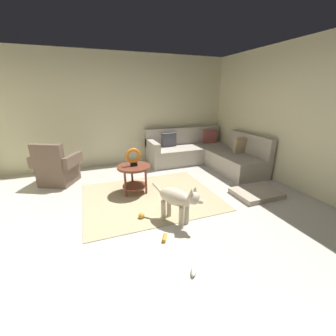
# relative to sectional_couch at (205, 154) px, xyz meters

# --- Properties ---
(ground_plane) EXTENTS (6.00, 6.00, 0.10)m
(ground_plane) POSITION_rel_sectional_couch_xyz_m (-1.99, -2.01, -0.34)
(ground_plane) COLOR beige
(wall_back) EXTENTS (6.00, 0.12, 2.70)m
(wall_back) POSITION_rel_sectional_couch_xyz_m (-1.99, 0.93, 1.06)
(wall_back) COLOR beige
(wall_back) RESTS_ON ground_plane
(wall_right) EXTENTS (0.12, 6.00, 2.70)m
(wall_right) POSITION_rel_sectional_couch_xyz_m (0.95, -2.01, 1.06)
(wall_right) COLOR beige
(wall_right) RESTS_ON ground_plane
(area_rug) EXTENTS (2.30, 1.90, 0.01)m
(area_rug) POSITION_rel_sectional_couch_xyz_m (-1.84, -1.31, -0.29)
(area_rug) COLOR tan
(area_rug) RESTS_ON ground_plane
(sectional_couch) EXTENTS (2.20, 2.25, 0.88)m
(sectional_couch) POSITION_rel_sectional_couch_xyz_m (0.00, 0.00, 0.00)
(sectional_couch) COLOR #B2A899
(sectional_couch) RESTS_ON ground_plane
(armchair) EXTENTS (0.99, 0.90, 0.88)m
(armchair) POSITION_rel_sectional_couch_xyz_m (-3.44, -0.06, 0.03)
(armchair) COLOR brown
(armchair) RESTS_ON ground_plane
(side_table) EXTENTS (0.60, 0.60, 0.54)m
(side_table) POSITION_rel_sectional_couch_xyz_m (-2.07, -1.06, 0.12)
(side_table) COLOR brown
(side_table) RESTS_ON ground_plane
(torus_sculpture) EXTENTS (0.28, 0.08, 0.33)m
(torus_sculpture) POSITION_rel_sectional_couch_xyz_m (-2.07, -1.06, 0.42)
(torus_sculpture) COLOR black
(torus_sculpture) RESTS_ON side_table
(dog_bed_mat) EXTENTS (0.80, 0.60, 0.09)m
(dog_bed_mat) POSITION_rel_sectional_couch_xyz_m (-0.01, -1.93, -0.25)
(dog_bed_mat) COLOR #B2A38E
(dog_bed_mat) RESTS_ON ground_plane
(dog) EXTENTS (0.50, 0.74, 0.63)m
(dog) POSITION_rel_sectional_couch_xyz_m (-1.71, -2.24, 0.09)
(dog) COLOR beige
(dog) RESTS_ON ground_plane
(dog_toy_ball) EXTENTS (0.09, 0.09, 0.09)m
(dog_toy_ball) POSITION_rel_sectional_couch_xyz_m (-2.16, -1.95, -0.25)
(dog_toy_ball) COLOR orange
(dog_toy_ball) RESTS_ON ground_plane
(dog_toy_rope) EXTENTS (0.11, 0.15, 0.05)m
(dog_toy_rope) POSITION_rel_sectional_couch_xyz_m (-2.01, -2.54, -0.27)
(dog_toy_rope) COLOR orange
(dog_toy_rope) RESTS_ON ground_plane
(dog_toy_bone) EXTENTS (0.15, 0.18, 0.06)m
(dog_toy_bone) POSITION_rel_sectional_couch_xyz_m (-1.90, -3.15, -0.26)
(dog_toy_bone) COLOR silver
(dog_toy_bone) RESTS_ON ground_plane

